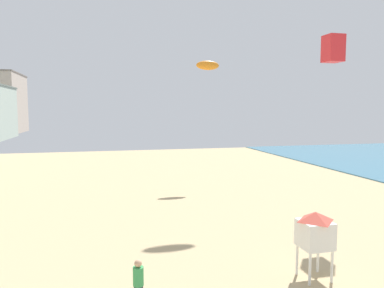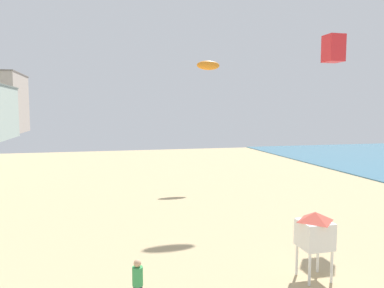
# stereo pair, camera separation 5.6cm
# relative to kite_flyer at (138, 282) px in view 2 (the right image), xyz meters

# --- Properties ---
(kite_flyer) EXTENTS (0.34, 0.34, 1.64)m
(kite_flyer) POSITION_rel_kite_flyer_xyz_m (0.00, 0.00, 0.00)
(kite_flyer) COLOR #383D4C
(kite_flyer) RESTS_ON ground
(lifeguard_stand) EXTENTS (1.10, 1.10, 2.55)m
(lifeguard_stand) POSITION_rel_kite_flyer_xyz_m (6.60, 0.62, 0.92)
(lifeguard_stand) COLOR white
(lifeguard_stand) RESTS_ON ground
(kite_orange_parafoil_2) EXTENTS (2.05, 0.57, 0.80)m
(kite_orange_parafoil_2) POSITION_rel_kite_flyer_xyz_m (8.09, 20.02, 9.22)
(kite_orange_parafoil_2) COLOR orange
(kite_red_box_2) EXTENTS (0.93, 0.93, 1.47)m
(kite_red_box_2) POSITION_rel_kite_flyer_xyz_m (11.44, 6.96, 8.73)
(kite_red_box_2) COLOR red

